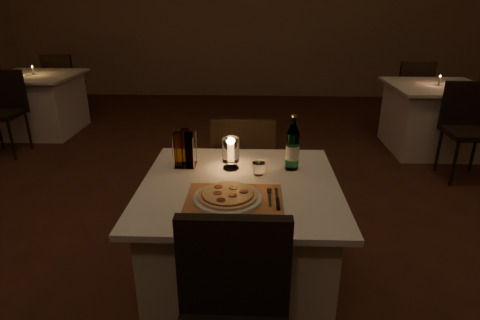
{
  "coord_description": "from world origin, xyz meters",
  "views": [
    {
      "loc": [
        0.15,
        -2.06,
        1.61
      ],
      "look_at": [
        0.08,
        -0.21,
        0.86
      ],
      "focal_mm": 30.0,
      "sensor_mm": 36.0,
      "label": 1
    }
  ],
  "objects_px": {
    "tumbler": "(259,169)",
    "chair_near": "(233,317)",
    "plate": "(228,198)",
    "pizza": "(228,195)",
    "water_bottle": "(293,148)",
    "chair_far": "(244,164)",
    "hurricane_candle": "(231,151)",
    "neighbor_table_left": "(39,104)",
    "neighbor_table_right": "(432,118)",
    "main_table": "(240,245)"
  },
  "relations": [
    {
      "from": "hurricane_candle",
      "to": "main_table",
      "type": "bearing_deg",
      "value": -73.39
    },
    {
      "from": "tumbler",
      "to": "neighbor_table_left",
      "type": "height_order",
      "value": "tumbler"
    },
    {
      "from": "main_table",
      "to": "chair_far",
      "type": "relative_size",
      "value": 1.11
    },
    {
      "from": "chair_near",
      "to": "hurricane_candle",
      "type": "xyz_separation_m",
      "value": [
        -0.06,
        0.9,
        0.29
      ]
    },
    {
      "from": "chair_far",
      "to": "pizza",
      "type": "bearing_deg",
      "value": -93.2
    },
    {
      "from": "chair_near",
      "to": "water_bottle",
      "type": "xyz_separation_m",
      "value": [
        0.28,
        0.91,
        0.31
      ]
    },
    {
      "from": "hurricane_candle",
      "to": "chair_far",
      "type": "bearing_deg",
      "value": 83.88
    },
    {
      "from": "chair_near",
      "to": "tumbler",
      "type": "height_order",
      "value": "chair_near"
    },
    {
      "from": "plate",
      "to": "neighbor_table_left",
      "type": "distance_m",
      "value": 4.15
    },
    {
      "from": "main_table",
      "to": "tumbler",
      "type": "height_order",
      "value": "tumbler"
    },
    {
      "from": "chair_far",
      "to": "hurricane_candle",
      "type": "bearing_deg",
      "value": -96.12
    },
    {
      "from": "pizza",
      "to": "water_bottle",
      "type": "bearing_deg",
      "value": 49.08
    },
    {
      "from": "chair_near",
      "to": "plate",
      "type": "relative_size",
      "value": 2.81
    },
    {
      "from": "plate",
      "to": "neighbor_table_right",
      "type": "height_order",
      "value": "plate"
    },
    {
      "from": "tumbler",
      "to": "water_bottle",
      "type": "xyz_separation_m",
      "value": [
        0.18,
        0.08,
        0.09
      ]
    },
    {
      "from": "hurricane_candle",
      "to": "neighbor_table_left",
      "type": "bearing_deg",
      "value": 132.39
    },
    {
      "from": "pizza",
      "to": "neighbor_table_left",
      "type": "height_order",
      "value": "pizza"
    },
    {
      "from": "plate",
      "to": "pizza",
      "type": "relative_size",
      "value": 1.14
    },
    {
      "from": "tumbler",
      "to": "chair_near",
      "type": "bearing_deg",
      "value": -96.55
    },
    {
      "from": "pizza",
      "to": "chair_near",
      "type": "bearing_deg",
      "value": -84.65
    },
    {
      "from": "neighbor_table_left",
      "to": "neighbor_table_right",
      "type": "xyz_separation_m",
      "value": [
        4.71,
        -0.48,
        0.0
      ]
    },
    {
      "from": "neighbor_table_right",
      "to": "pizza",
      "type": "bearing_deg",
      "value": -127.59
    },
    {
      "from": "tumbler",
      "to": "water_bottle",
      "type": "bearing_deg",
      "value": 24.57
    },
    {
      "from": "water_bottle",
      "to": "plate",
      "type": "bearing_deg",
      "value": -130.91
    },
    {
      "from": "chair_far",
      "to": "neighbor_table_left",
      "type": "xyz_separation_m",
      "value": [
        -2.65,
        2.32,
        -0.18
      ]
    },
    {
      "from": "neighbor_table_left",
      "to": "pizza",
      "type": "bearing_deg",
      "value": -50.99
    },
    {
      "from": "chair_far",
      "to": "hurricane_candle",
      "type": "distance_m",
      "value": 0.6
    },
    {
      "from": "tumbler",
      "to": "neighbor_table_left",
      "type": "xyz_separation_m",
      "value": [
        -2.75,
        2.92,
        -0.4
      ]
    },
    {
      "from": "pizza",
      "to": "hurricane_candle",
      "type": "bearing_deg",
      "value": 90.98
    },
    {
      "from": "hurricane_candle",
      "to": "neighbor_table_left",
      "type": "height_order",
      "value": "hurricane_candle"
    },
    {
      "from": "main_table",
      "to": "water_bottle",
      "type": "xyz_separation_m",
      "value": [
        0.28,
        0.2,
        0.49
      ]
    },
    {
      "from": "neighbor_table_right",
      "to": "neighbor_table_left",
      "type": "bearing_deg",
      "value": 174.21
    },
    {
      "from": "chair_near",
      "to": "neighbor_table_right",
      "type": "xyz_separation_m",
      "value": [
        2.06,
        3.27,
        -0.18
      ]
    },
    {
      "from": "chair_near",
      "to": "neighbor_table_left",
      "type": "bearing_deg",
      "value": 125.29
    },
    {
      "from": "chair_near",
      "to": "chair_far",
      "type": "distance_m",
      "value": 1.43
    },
    {
      "from": "main_table",
      "to": "hurricane_candle",
      "type": "xyz_separation_m",
      "value": [
        -0.06,
        0.19,
        0.47
      ]
    },
    {
      "from": "main_table",
      "to": "plate",
      "type": "relative_size",
      "value": 3.12
    },
    {
      "from": "plate",
      "to": "pizza",
      "type": "bearing_deg",
      "value": 81.13
    },
    {
      "from": "tumbler",
      "to": "hurricane_candle",
      "type": "xyz_separation_m",
      "value": [
        -0.15,
        0.07,
        0.07
      ]
    },
    {
      "from": "chair_far",
      "to": "water_bottle",
      "type": "bearing_deg",
      "value": -61.84
    },
    {
      "from": "pizza",
      "to": "tumbler",
      "type": "bearing_deg",
      "value": 63.74
    },
    {
      "from": "chair_near",
      "to": "neighbor_table_right",
      "type": "relative_size",
      "value": 0.9
    },
    {
      "from": "plate",
      "to": "pizza",
      "type": "xyz_separation_m",
      "value": [
        0.0,
        0.0,
        0.02
      ]
    },
    {
      "from": "pizza",
      "to": "neighbor_table_left",
      "type": "bearing_deg",
      "value": 129.01
    },
    {
      "from": "chair_far",
      "to": "tumbler",
      "type": "relative_size",
      "value": 13.15
    },
    {
      "from": "plate",
      "to": "hurricane_candle",
      "type": "bearing_deg",
      "value": 90.98
    },
    {
      "from": "hurricane_candle",
      "to": "neighbor_table_right",
      "type": "xyz_separation_m",
      "value": [
        2.11,
        2.37,
        -0.47
      ]
    },
    {
      "from": "pizza",
      "to": "water_bottle",
      "type": "relative_size",
      "value": 0.91
    },
    {
      "from": "pizza",
      "to": "neighbor_table_left",
      "type": "relative_size",
      "value": 0.28
    },
    {
      "from": "hurricane_candle",
      "to": "plate",
      "type": "bearing_deg",
      "value": -89.02
    }
  ]
}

